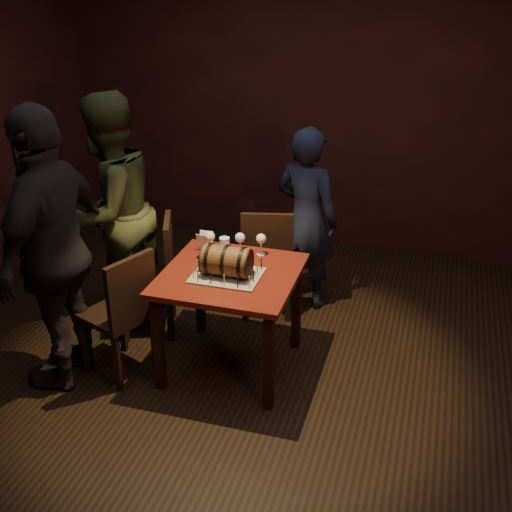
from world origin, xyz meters
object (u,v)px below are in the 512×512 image
at_px(wine_glass_mid, 240,239).
at_px(wine_glass_right, 261,240).
at_px(pub_table, 230,287).
at_px(barrel_cake, 227,261).
at_px(chair_back, 267,257).
at_px(chair_left_rear, 157,270).
at_px(person_back, 307,219).
at_px(pint_of_ale, 225,248).
at_px(person_left_front, 54,251).
at_px(person_left_rear, 110,212).
at_px(wine_glass_left, 210,237).
at_px(chair_left_front, 124,309).

xyz_separation_m(wine_glass_mid, wine_glass_right, (0.15, 0.03, 0.00)).
bearing_deg(pub_table, wine_glass_mid, 95.09).
height_order(barrel_cake, chair_back, barrel_cake).
xyz_separation_m(wine_glass_right, chair_left_rear, (-0.82, -0.02, -0.35)).
height_order(pub_table, person_back, person_back).
distance_m(wine_glass_right, chair_back, 0.56).
bearing_deg(pint_of_ale, chair_left_rear, 170.88).
bearing_deg(pint_of_ale, person_left_front, -145.97).
height_order(wine_glass_mid, chair_back, chair_back).
bearing_deg(person_left_front, chair_left_rear, 153.19).
height_order(wine_glass_right, person_left_rear, person_left_rear).
bearing_deg(chair_left_rear, barrel_cake, -27.94).
relative_size(barrel_cake, wine_glass_mid, 2.31).
bearing_deg(person_left_front, barrel_cake, 108.23).
relative_size(barrel_cake, person_left_rear, 0.20).
height_order(wine_glass_mid, person_left_front, person_left_front).
height_order(person_back, person_left_front, person_left_front).
relative_size(pub_table, wine_glass_left, 5.59).
relative_size(wine_glass_right, person_left_front, 0.08).
xyz_separation_m(pint_of_ale, chair_left_rear, (-0.58, 0.09, -0.30)).
distance_m(chair_left_front, person_left_front, 0.60).
height_order(wine_glass_left, person_left_front, person_left_front).
height_order(wine_glass_mid, person_left_rear, person_left_rear).
relative_size(pint_of_ale, chair_left_front, 0.16).
bearing_deg(chair_back, wine_glass_mid, -99.30).
height_order(pint_of_ale, chair_left_rear, chair_left_rear).
distance_m(pub_table, person_left_front, 1.17).
xyz_separation_m(wine_glass_left, person_left_rear, (-0.86, 0.14, 0.04)).
height_order(wine_glass_left, pint_of_ale, wine_glass_left).
bearing_deg(wine_glass_mid, chair_left_front, -136.57).
xyz_separation_m(pint_of_ale, person_left_rear, (-0.99, 0.19, 0.09)).
xyz_separation_m(barrel_cake, person_left_front, (-1.05, -0.36, 0.10)).
bearing_deg(person_back, pub_table, 93.54).
height_order(barrel_cake, wine_glass_mid, barrel_cake).
bearing_deg(wine_glass_right, pub_table, -109.98).
relative_size(chair_left_rear, person_left_front, 0.49).
relative_size(wine_glass_mid, chair_back, 0.17).
bearing_deg(pub_table, chair_back, 86.43).
height_order(barrel_cake, person_back, person_back).
distance_m(wine_glass_mid, wine_glass_right, 0.15).
height_order(pub_table, chair_left_front, chair_left_front).
bearing_deg(pub_table, person_back, 75.19).
relative_size(wine_glass_right, chair_left_rear, 0.17).
distance_m(wine_glass_left, chair_left_rear, 0.58).
height_order(pint_of_ale, person_left_front, person_left_front).
xyz_separation_m(wine_glass_right, pint_of_ale, (-0.23, -0.11, -0.05)).
bearing_deg(chair_back, pub_table, -93.57).
relative_size(person_left_rear, person_left_front, 0.95).
bearing_deg(wine_glass_left, wine_glass_mid, 11.34).
relative_size(wine_glass_left, pint_of_ale, 1.07).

